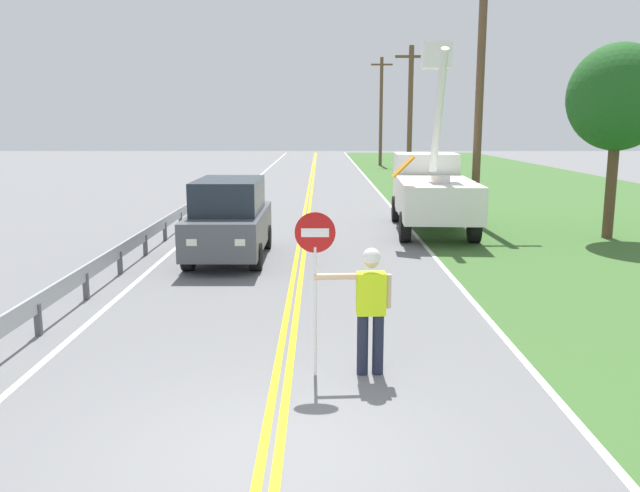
{
  "coord_description": "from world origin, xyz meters",
  "views": [
    {
      "loc": [
        0.53,
        -6.5,
        3.51
      ],
      "look_at": [
        0.56,
        5.85,
        1.2
      ],
      "focal_mm": 36.78,
      "sensor_mm": 36.0,
      "label": 1
    }
  ],
  "objects": [
    {
      "name": "guardrail_left_shoulder",
      "position": [
        -4.2,
        14.35,
        0.52
      ],
      "size": [
        0.1,
        32.0,
        0.71
      ],
      "color": "#9EA0A3",
      "rests_on": "ground"
    },
    {
      "name": "utility_pole_far",
      "position": [
        5.69,
        49.96,
        4.67
      ],
      "size": [
        1.8,
        0.28,
        8.97
      ],
      "color": "brown",
      "rests_on": "ground"
    },
    {
      "name": "oncoming_suv_nearest",
      "position": [
        -1.83,
        10.45,
        1.06
      ],
      "size": [
        1.93,
        4.61,
        2.1
      ],
      "color": "#4C5156",
      "rests_on": "ground"
    },
    {
      "name": "ground_plane",
      "position": [
        0.0,
        0.0,
        0.0
      ],
      "size": [
        160.0,
        160.0,
        0.0
      ],
      "primitive_type": "plane",
      "color": "slate"
    },
    {
      "name": "utility_pole_mid",
      "position": [
        5.59,
        30.92,
        4.06
      ],
      "size": [
        1.8,
        0.28,
        7.76
      ],
      "color": "brown",
      "rests_on": "ground"
    },
    {
      "name": "grass_verge_right",
      "position": [
        11.6,
        20.0,
        0.0
      ],
      "size": [
        16.0,
        110.0,
        0.01
      ],
      "primitive_type": "cube",
      "color": "#3D662D",
      "rests_on": "ground"
    },
    {
      "name": "utility_bucket_truck",
      "position": [
        4.26,
        15.41,
        1.43
      ],
      "size": [
        2.99,
        6.92,
        6.04
      ],
      "color": "white",
      "rests_on": "ground"
    },
    {
      "name": "edge_line_left",
      "position": [
        -3.6,
        20.0,
        0.01
      ],
      "size": [
        0.12,
        110.0,
        0.01
      ],
      "primitive_type": "cube",
      "color": "silver",
      "rests_on": "ground"
    },
    {
      "name": "stop_sign_paddle",
      "position": [
        0.47,
        2.3,
        1.71
      ],
      "size": [
        0.56,
        0.04,
        2.33
      ],
      "color": "silver",
      "rests_on": "ground"
    },
    {
      "name": "centerline_yellow_left",
      "position": [
        -0.09,
        20.0,
        0.01
      ],
      "size": [
        0.11,
        110.0,
        0.01
      ],
      "primitive_type": "cube",
      "color": "yellow",
      "rests_on": "ground"
    },
    {
      "name": "roadside_tree_verge",
      "position": [
        9.51,
        13.65,
        4.27
      ],
      "size": [
        3.0,
        3.0,
        5.9
      ],
      "color": "brown",
      "rests_on": "ground"
    },
    {
      "name": "flagger_worker",
      "position": [
        1.24,
        2.35,
        1.05
      ],
      "size": [
        1.09,
        0.26,
        1.83
      ],
      "color": "#1E2338",
      "rests_on": "ground"
    },
    {
      "name": "centerline_yellow_right",
      "position": [
        0.09,
        20.0,
        0.01
      ],
      "size": [
        0.11,
        110.0,
        0.01
      ],
      "primitive_type": "cube",
      "color": "yellow",
      "rests_on": "ground"
    },
    {
      "name": "utility_pole_near",
      "position": [
        6.03,
        16.6,
        4.42
      ],
      "size": [
        1.8,
        0.28,
        8.48
      ],
      "color": "brown",
      "rests_on": "ground"
    },
    {
      "name": "edge_line_right",
      "position": [
        3.6,
        20.0,
        0.01
      ],
      "size": [
        0.12,
        110.0,
        0.01
      ],
      "primitive_type": "cube",
      "color": "silver",
      "rests_on": "ground"
    }
  ]
}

